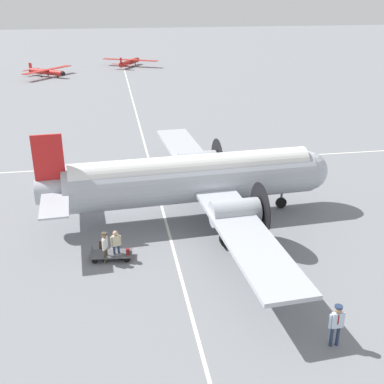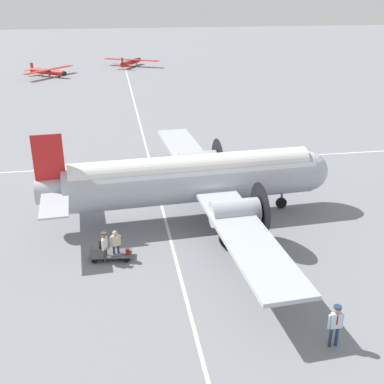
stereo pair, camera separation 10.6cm
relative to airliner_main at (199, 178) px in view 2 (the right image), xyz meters
name	(u,v)px [view 2 (the right image)]	position (x,y,z in m)	size (l,w,h in m)	color
ground_plane	(192,217)	(-0.03, 0.43, -2.53)	(300.00, 300.00, 0.00)	slate
apron_line_eastwest	(165,219)	(-0.03, 2.10, -2.52)	(120.00, 0.16, 0.01)	silver
apron_line_northsouth	(171,163)	(10.00, 0.43, -2.52)	(0.16, 120.00, 0.01)	silver
airliner_main	(199,178)	(0.00, 0.00, 0.00)	(24.39, 17.73, 5.80)	#ADB2BC
crew_foreground	(336,321)	(-12.37, -3.12, -1.34)	(0.32, 0.64, 1.88)	navy
passenger_boarding	(105,244)	(-4.45, 5.69, -1.47)	(0.54, 0.36, 1.68)	#473D2D
ramp_agent	(116,242)	(-4.26, 5.13, -1.52)	(0.26, 0.55, 1.64)	navy
suitcase_near_door	(101,247)	(-3.36, 5.94, -2.26)	(0.38, 0.19, 0.57)	#47331E
suitcase_upright_spare	(128,254)	(-4.31, 4.55, -2.28)	(0.47, 0.19, 0.53)	maroon
baggage_cart	(111,254)	(-4.21, 5.43, -2.25)	(1.20, 2.22, 0.56)	#56565B
light_aircraft_distant	(49,72)	(53.39, 14.33, -1.71)	(8.53, 7.53, 1.94)	#B2231E
light_aircraft_taxiing	(131,62)	(61.98, 0.92, -1.70)	(7.59, 9.68, 1.99)	#B2231E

